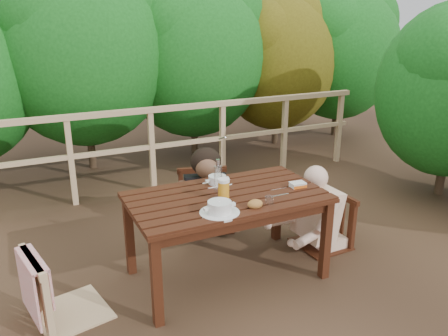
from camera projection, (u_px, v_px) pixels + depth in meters
name	position (u px, v px, depth m)	size (l,w,h in m)	color
ground	(227.00, 274.00, 3.67)	(60.00, 60.00, 0.00)	#483120
table	(227.00, 236.00, 3.56)	(1.49, 0.84, 0.69)	black
chair_left	(64.00, 252.00, 3.04)	(0.49, 0.49, 0.98)	tan
chair_far	(205.00, 177.00, 4.36)	(0.50, 0.50, 1.01)	black
chair_right	(324.00, 200.00, 4.00)	(0.44, 0.44, 0.89)	black
woman	(204.00, 164.00, 4.34)	(0.52, 0.64, 1.29)	black
diner_right	(328.00, 179.00, 3.95)	(0.52, 0.63, 1.28)	beige
railing	(152.00, 151.00, 5.22)	(5.60, 0.10, 1.01)	tan
hedge_row	(149.00, 22.00, 5.95)	(6.60, 1.60, 3.80)	#135316
soup_near	(220.00, 208.00, 3.13)	(0.28, 0.28, 0.09)	white
soup_far	(217.00, 180.00, 3.66)	(0.24, 0.24, 0.08)	silver
bread_roll	(255.00, 204.00, 3.22)	(0.12, 0.09, 0.07)	#A45C27
beer_glass	(224.00, 190.00, 3.35)	(0.09, 0.09, 0.17)	orange
bottle	(218.00, 176.00, 3.47)	(0.07, 0.07, 0.27)	white
tumbler	(269.00, 201.00, 3.27)	(0.06, 0.06, 0.07)	silver
butter_tub	(298.00, 185.00, 3.59)	(0.12, 0.09, 0.05)	white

